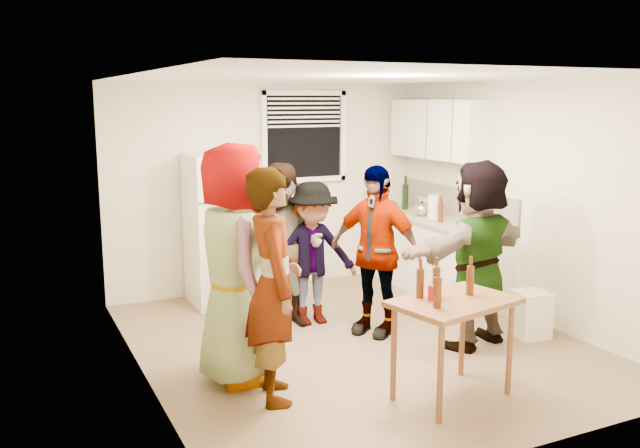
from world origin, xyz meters
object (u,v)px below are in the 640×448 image
red_cup (433,300)px  wine_bottle (405,209)px  kettle (422,216)px  serving_table (451,397)px  guest_back_right (312,323)px  guest_black (374,332)px  guest_orange (474,344)px  guest_stripe (275,397)px  guest_back_left (285,324)px  beer_bottle_counter (440,222)px  trash_bin (531,312)px  beer_bottle_table (436,296)px  guest_grey (237,379)px  refrigerator (221,229)px  blue_cup (460,231)px

red_cup → wine_bottle: bearing=60.6°
kettle → red_cup: size_ratio=2.03×
serving_table → guest_back_right: bearing=96.1°
guest_black → guest_orange: 0.99m
guest_stripe → guest_back_left: guest_back_left is taller
serving_table → kettle: bearing=60.4°
beer_bottle_counter → guest_back_left: 2.21m
kettle → trash_bin: size_ratio=0.52×
trash_bin → beer_bottle_table: 1.81m
wine_bottle → guest_grey: bearing=-144.1°
refrigerator → trash_bin: bearing=-45.9°
beer_bottle_counter → guest_black: beer_bottle_counter is taller
trash_bin → guest_back_right: (-1.76, 1.30, -0.25)m
blue_cup → beer_bottle_counter: bearing=77.4°
kettle → guest_stripe: size_ratio=0.13×
guest_grey → serving_table: bearing=-122.3°
refrigerator → wine_bottle: (2.50, 0.04, 0.05)m
blue_cup → beer_bottle_table: bearing=-132.1°
kettle → guest_stripe: (-2.81, -2.16, -0.90)m
blue_cup → guest_back_left: blue_cup is taller
refrigerator → guest_back_left: 1.41m
blue_cup → guest_black: (-1.19, -0.21, -0.90)m
kettle → guest_stripe: bearing=-152.7°
wine_bottle → blue_cup: bearing=-100.0°
kettle → trash_bin: bearing=-100.9°
kettle → serving_table: bearing=-129.8°
blue_cup → trash_bin: blue_cup is taller
blue_cup → serving_table: bearing=-128.3°
serving_table → red_cup: size_ratio=8.11×
guest_grey → guest_back_left: (0.91, 1.11, 0.00)m
red_cup → guest_stripe: red_cup is taller
kettle → guest_black: kettle is taller
refrigerator → beer_bottle_counter: bearing=-21.9°
guest_stripe → wine_bottle: bearing=-33.5°
serving_table → guest_orange: serving_table is taller
beer_bottle_counter → red_cup: bearing=-126.7°
serving_table → guest_stripe: 1.38m
guest_black → guest_back_right: bearing=-171.8°
guest_back_left → guest_orange: 1.92m
refrigerator → blue_cup: size_ratio=14.05×
guest_back_right → guest_grey: bearing=-136.0°
refrigerator → guest_grey: size_ratio=0.86×
blue_cup → guest_back_right: size_ratio=0.08×
beer_bottle_counter → wine_bottle: bearing=81.4°
beer_bottle_counter → guest_grey: size_ratio=0.12×
beer_bottle_counter → blue_cup: 0.54m
guest_back_left → guest_back_right: (0.28, -0.08, 0.00)m
trash_bin → red_cup: 1.91m
refrigerator → beer_bottle_counter: refrigerator is taller
trash_bin → guest_orange: size_ratio=0.26×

